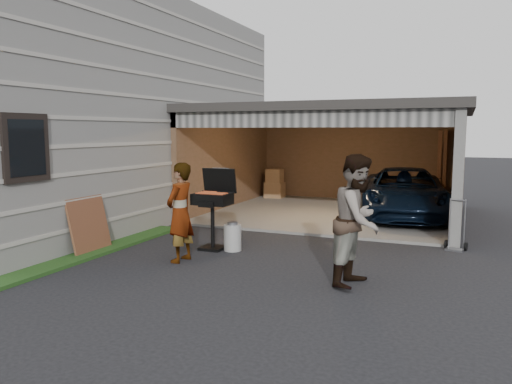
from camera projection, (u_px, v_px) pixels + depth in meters
ground at (188, 273)px, 7.98m from camera, size 80.00×80.00×0.00m
house at (71, 113)px, 13.61m from camera, size 7.00×11.00×5.50m
groundcover_strip at (33, 272)px, 7.93m from camera, size 0.50×8.00×0.06m
garage at (338, 145)px, 13.68m from camera, size 6.80×6.30×2.90m
minivan at (404, 195)px, 12.92m from camera, size 2.74×4.76×1.25m
woman at (180, 212)px, 8.63m from camera, size 0.44×0.65×1.73m
man at (358, 220)px, 7.31m from camera, size 0.89×1.06×1.94m
bbq_grill at (213, 202)px, 9.54m from camera, size 0.69×0.61×1.55m
propane_tank at (233, 238)px, 9.49m from camera, size 0.35×0.35×0.50m
plywood_panel at (89, 225)px, 9.28m from camera, size 0.26×0.95×1.05m
hand_truck at (456, 240)px, 9.54m from camera, size 0.43×0.36×0.99m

